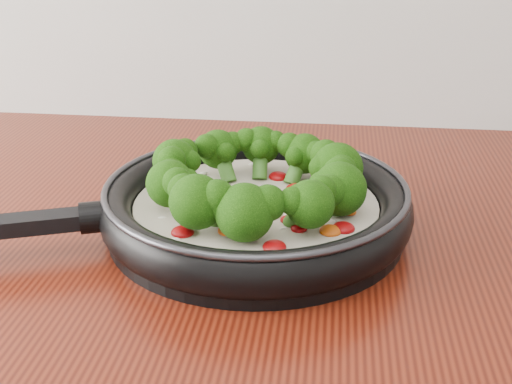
# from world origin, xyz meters

# --- Properties ---
(skillet) EXTENTS (0.59, 0.46, 0.10)m
(skillet) POSITION_xyz_m (-0.08, 1.05, 0.94)
(skillet) COLOR black
(skillet) RESTS_ON counter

